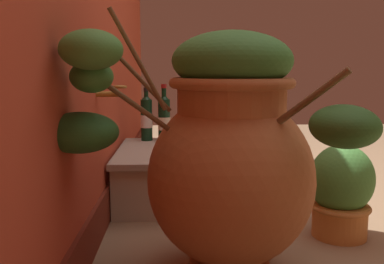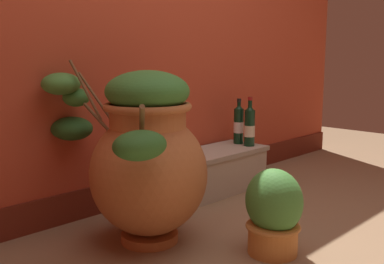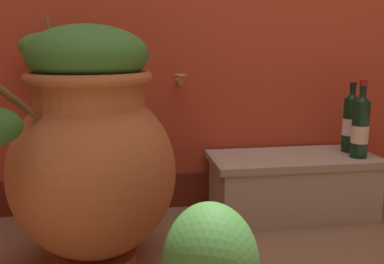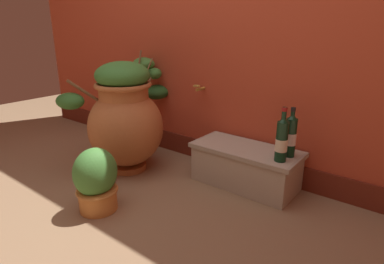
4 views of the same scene
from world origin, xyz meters
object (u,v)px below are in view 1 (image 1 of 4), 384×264
Objects in this scene: wine_bottle_middle at (147,117)px; potted_shrub at (341,192)px; wine_bottle_left at (164,117)px; terracotta_urn at (227,156)px.

wine_bottle_middle reaches higher than potted_shrub.
potted_shrub is at bearing -136.88° from wine_bottle_left.
potted_shrub is (0.32, -0.53, -0.23)m from terracotta_urn.
wine_bottle_left reaches higher than potted_shrub.
terracotta_urn is 0.66m from potted_shrub.
wine_bottle_middle is (0.01, 0.11, -0.00)m from wine_bottle_left.
terracotta_urn is 1.21m from wine_bottle_middle.
terracotta_urn reaches higher than wine_bottle_middle.
wine_bottle_middle is 0.81× the size of potted_shrub.
potted_shrub is (-0.83, -0.78, -0.23)m from wine_bottle_left.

